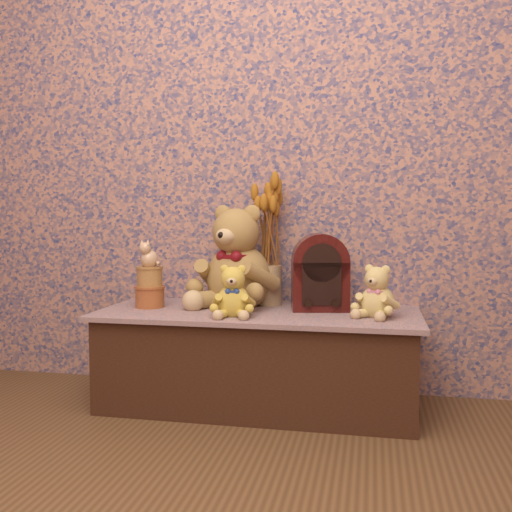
{
  "coord_description": "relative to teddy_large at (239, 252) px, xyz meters",
  "views": [
    {
      "loc": [
        0.48,
        -1.19,
        0.83
      ],
      "look_at": [
        0.0,
        1.16,
        0.66
      ],
      "focal_mm": 40.34,
      "sensor_mm": 36.0,
      "label": 1
    }
  ],
  "objects": [
    {
      "name": "teddy_small",
      "position": [
        0.62,
        -0.17,
        -0.13
      ],
      "size": [
        0.25,
        0.27,
        0.23
      ],
      "primitive_type": null,
      "rotation": [
        0.0,
        0.0,
        -0.43
      ],
      "color": "tan",
      "rests_on": "display_shelf"
    },
    {
      "name": "teddy_medium",
      "position": [
        0.04,
        -0.26,
        -0.13
      ],
      "size": [
        0.2,
        0.23,
        0.23
      ],
      "primitive_type": null,
      "rotation": [
        0.0,
        0.0,
        0.13
      ],
      "color": "gold",
      "rests_on": "display_shelf"
    },
    {
      "name": "biscuit_tin_upper",
      "position": [
        -0.38,
        -0.13,
        -0.11
      ],
      "size": [
        0.12,
        0.12,
        0.09
      ],
      "primitive_type": "cylinder",
      "rotation": [
        0.0,
        0.0,
        -0.02
      ],
      "color": "#D9B95F",
      "rests_on": "biscuit_tin_lower"
    },
    {
      "name": "teddy_large",
      "position": [
        0.0,
        0.0,
        0.0
      ],
      "size": [
        0.51,
        0.56,
        0.49
      ],
      "primitive_type": null,
      "rotation": [
        0.0,
        0.0,
        -0.32
      ],
      "color": "#AC8442",
      "rests_on": "display_shelf"
    },
    {
      "name": "cathedral_radio",
      "position": [
        0.37,
        -0.04,
        -0.08
      ],
      "size": [
        0.27,
        0.22,
        0.33
      ],
      "primitive_type": null,
      "rotation": [
        0.0,
        0.0,
        0.19
      ],
      "color": "#380C0A",
      "rests_on": "display_shelf"
    },
    {
      "name": "cat_figurine",
      "position": [
        -0.38,
        -0.13,
        -0.0
      ],
      "size": [
        0.11,
        0.12,
        0.12
      ],
      "primitive_type": null,
      "rotation": [
        0.0,
        0.0,
        -0.28
      ],
      "color": "silver",
      "rests_on": "biscuit_tin_upper"
    },
    {
      "name": "ceramic_vase",
      "position": [
        0.13,
        0.05,
        -0.15
      ],
      "size": [
        0.13,
        0.13,
        0.18
      ],
      "primitive_type": "cylinder",
      "rotation": [
        0.0,
        0.0,
        -0.21
      ],
      "color": "tan",
      "rests_on": "display_shelf"
    },
    {
      "name": "biscuit_tin_lower",
      "position": [
        -0.38,
        -0.13,
        -0.2
      ],
      "size": [
        0.15,
        0.15,
        0.09
      ],
      "primitive_type": "cylinder",
      "rotation": [
        0.0,
        0.0,
        -0.16
      ],
      "color": "#B47E34",
      "rests_on": "display_shelf"
    },
    {
      "name": "display_shelf",
      "position": [
        0.11,
        -0.12,
        -0.45
      ],
      "size": [
        1.37,
        0.6,
        0.42
      ],
      "primitive_type": "cube",
      "color": "#395274",
      "rests_on": "ground"
    },
    {
      "name": "dried_stalks",
      "position": [
        0.13,
        0.05,
        0.14
      ],
      "size": [
        0.28,
        0.28,
        0.41
      ],
      "primitive_type": null,
      "rotation": [
        0.0,
        0.0,
        -0.36
      ],
      "color": "#AD651B",
      "rests_on": "ceramic_vase"
    }
  ]
}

